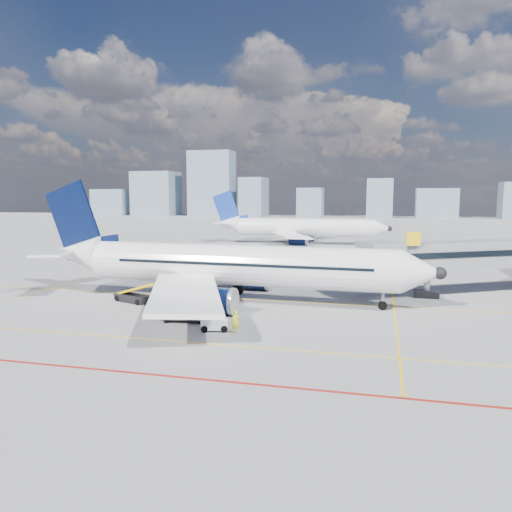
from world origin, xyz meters
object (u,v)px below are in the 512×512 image
Objects in this scene: baggage_tug at (213,322)px; cargo_dolly at (185,308)px; second_aircraft at (297,228)px; belt_loader at (134,296)px; ramp_worker at (236,322)px; main_aircraft at (222,265)px.

cargo_dolly is at bearing 130.53° from baggage_tug.
baggage_tug is at bearing -84.92° from second_aircraft.
cargo_dolly is 8.89m from belt_loader.
ramp_worker reaches higher than baggage_tug.
cargo_dolly reaches higher than ramp_worker.
cargo_dolly reaches higher than baggage_tug.
ramp_worker is (4.64, -2.19, -0.22)m from cargo_dolly.
belt_loader is (-5.08, -57.80, -2.68)m from second_aircraft.
second_aircraft is at bearing 106.60° from belt_loader.
second_aircraft is 16.97× the size of baggage_tug.
baggage_tug is (2.65, -10.12, -2.59)m from main_aircraft.
belt_loader is at bearing -94.28° from second_aircraft.
second_aircraft is at bearing 84.67° from cargo_dolly.
belt_loader is (-7.37, -2.85, -2.67)m from main_aircraft.
baggage_tug is 12.38m from belt_loader.
ramp_worker is (4.37, -10.37, -2.42)m from main_aircraft.
ramp_worker is (11.74, -7.52, 0.25)m from belt_loader.
main_aircraft reaches higher than belt_loader.
second_aircraft is 65.31m from baggage_tug.
second_aircraft is at bearing 94.66° from main_aircraft.
baggage_tug is at bearing -14.35° from belt_loader.
belt_loader is at bearing 99.25° from ramp_worker.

